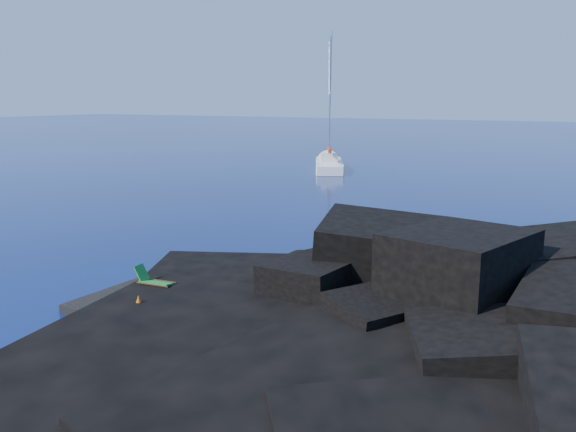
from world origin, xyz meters
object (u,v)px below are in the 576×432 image
at_px(sailboat, 329,170).
at_px(sunbather, 153,303).
at_px(deck_chair, 156,278).
at_px(marker_cone, 139,302).

xyz_separation_m(sailboat, sunbather, (10.96, -43.29, 0.52)).
distance_m(deck_chair, marker_cone, 2.13).
bearing_deg(deck_chair, sunbather, -59.04).
relative_size(sailboat, sunbather, 8.54).
height_order(sailboat, sunbather, sailboat).
distance_m(sailboat, deck_chair, 42.92).
bearing_deg(marker_cone, deck_chair, 112.39).
distance_m(deck_chair, sunbather, 1.91).
xyz_separation_m(sailboat, marker_cone, (10.68, -43.71, 0.63)).
bearing_deg(sunbather, sailboat, 105.47).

